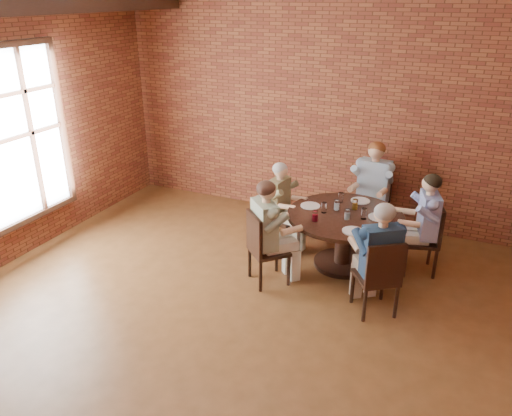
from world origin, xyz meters
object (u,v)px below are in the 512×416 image
at_px(dining_table, 344,230).
at_px(chair_c, 277,214).
at_px(chair_d, 262,246).
at_px(diner_e, 378,259).
at_px(diner_a, 422,224).
at_px(diner_c, 282,206).
at_px(chair_e, 380,275).
at_px(smartphone, 363,229).
at_px(chair_b, 373,199).
at_px(chair_a, 428,236).
at_px(diner_d, 269,233).
at_px(diner_b, 372,190).

bearing_deg(dining_table, chair_c, 170.03).
height_order(chair_d, diner_e, diner_e).
relative_size(diner_a, diner_c, 1.07).
height_order(diner_a, chair_e, diner_a).
xyz_separation_m(dining_table, diner_a, (0.93, 0.27, 0.14)).
bearing_deg(diner_a, smartphone, -61.10).
bearing_deg(chair_b, chair_d, -108.97).
bearing_deg(chair_c, chair_d, -158.28).
xyz_separation_m(chair_a, diner_c, (-1.96, -0.13, 0.12)).
distance_m(chair_e, smartphone, 0.71).
relative_size(diner_d, smartphone, 10.36).
bearing_deg(chair_e, chair_d, -38.91).
height_order(chair_b, diner_d, diner_d).
bearing_deg(chair_d, diner_b, -70.99).
xyz_separation_m(diner_a, chair_b, (-0.81, 0.93, -0.14)).
relative_size(diner_b, chair_e, 1.50).
bearing_deg(smartphone, diner_c, 173.30).
bearing_deg(diner_b, chair_b, 90.00).
relative_size(diner_b, diner_e, 1.06).
xyz_separation_m(chair_b, chair_c, (-1.14, -1.02, -0.04)).
distance_m(chair_a, diner_e, 1.24).
bearing_deg(diner_b, diner_d, -109.03).
distance_m(chair_c, diner_c, 0.16).
bearing_deg(diner_e, chair_c, -67.46).
distance_m(diner_a, diner_e, 1.18).
height_order(diner_a, diner_d, diner_d).
relative_size(chair_d, smartphone, 7.26).
xyz_separation_m(chair_b, chair_d, (-0.93, -2.03, -0.02)).
distance_m(diner_b, chair_c, 1.47).
distance_m(chair_a, smartphone, 0.99).
height_order(diner_a, diner_e, diner_e).
bearing_deg(diner_c, chair_b, -35.77).
distance_m(diner_a, diner_d, 1.97).
relative_size(chair_a, chair_c, 1.05).
relative_size(chair_a, chair_e, 0.99).
distance_m(chair_d, smartphone, 1.23).
xyz_separation_m(diner_c, chair_e, (1.59, -1.10, -0.12)).
bearing_deg(diner_c, chair_d, -162.26).
xyz_separation_m(diner_a, diner_e, (-0.34, -1.13, 0.00)).
bearing_deg(dining_table, diner_b, 84.38).
xyz_separation_m(chair_a, chair_e, (-0.37, -1.23, 0.00)).
bearing_deg(diner_b, smartphone, -76.66).
relative_size(chair_a, diner_a, 0.70).
relative_size(chair_b, chair_d, 1.04).
bearing_deg(chair_d, smartphone, -112.76).
height_order(dining_table, diner_b, diner_b).
height_order(chair_b, diner_e, diner_e).
xyz_separation_m(dining_table, chair_a, (1.01, 0.29, -0.02)).
bearing_deg(chair_a, diner_a, -90.00).
xyz_separation_m(chair_a, diner_a, (-0.08, -0.02, 0.16)).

